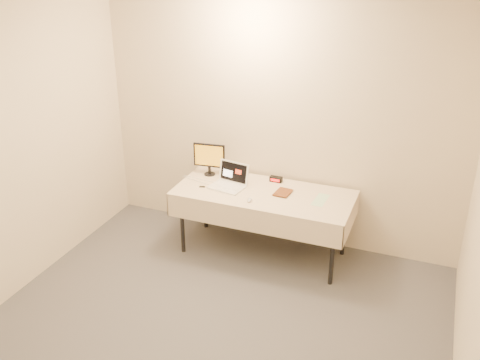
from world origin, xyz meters
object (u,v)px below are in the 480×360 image
(monitor, at_px, (209,157))
(book, at_px, (276,183))
(laptop, at_px, (230,181))
(table, at_px, (264,197))

(monitor, distance_m, book, 0.85)
(laptop, xyz_separation_m, book, (0.50, 0.04, 0.04))
(laptop, relative_size, monitor, 1.09)
(table, distance_m, book, 0.21)
(book, bearing_deg, table, -152.02)
(table, xyz_separation_m, book, (0.12, 0.05, 0.17))
(monitor, bearing_deg, laptop, -38.39)
(monitor, relative_size, book, 1.75)
(monitor, bearing_deg, table, -23.31)
(table, height_order, monitor, monitor)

